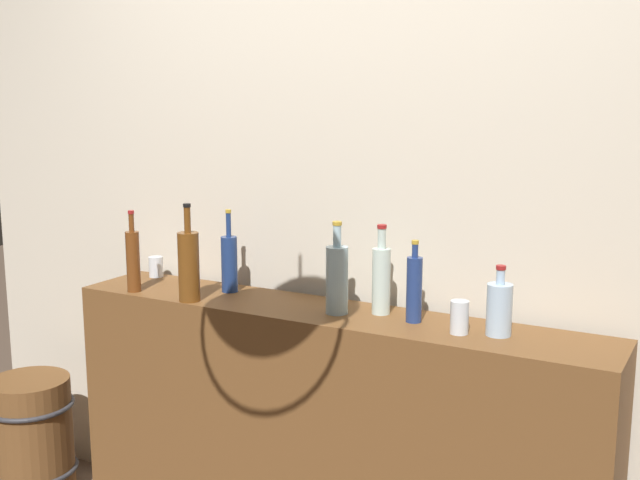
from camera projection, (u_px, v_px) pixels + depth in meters
name	position (u px, v px, depth m)	size (l,w,h in m)	color
panelled_rear_partition	(359.00, 158.00, 2.79)	(3.64, 0.15, 2.75)	beige
bar_shelf_unit	(327.00, 443.00, 2.76)	(1.92, 0.32, 0.95)	brown
liquor_bottle_scotch	(229.00, 262.00, 2.91)	(0.06, 0.06, 0.30)	navy
liquor_bottle_rum	(337.00, 278.00, 2.62)	(0.07, 0.07, 0.31)	#A4C8D6
liquor_bottle_bourbon	(381.00, 278.00, 2.62)	(0.06, 0.06, 0.30)	silver
liquor_bottle_tequila	(414.00, 288.00, 2.53)	(0.05, 0.05, 0.27)	navy
liquor_bottle_mezcal	(499.00, 308.00, 2.39)	(0.08, 0.08, 0.22)	#AAC6E0
liquor_bottle_vodka	(189.00, 265.00, 2.78)	(0.07, 0.07, 0.35)	brown
liquor_bottle_vermouth	(133.00, 260.00, 2.91)	(0.05, 0.05, 0.30)	brown
glass_tumbler_rocks	(459.00, 317.00, 2.41)	(0.06, 0.06, 0.10)	silver
glass_tumbler_highball	(156.00, 267.00, 3.16)	(0.06, 0.06, 0.08)	silver
wooden_barrel	(33.00, 437.00, 3.34)	(0.36, 0.36, 0.51)	brown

